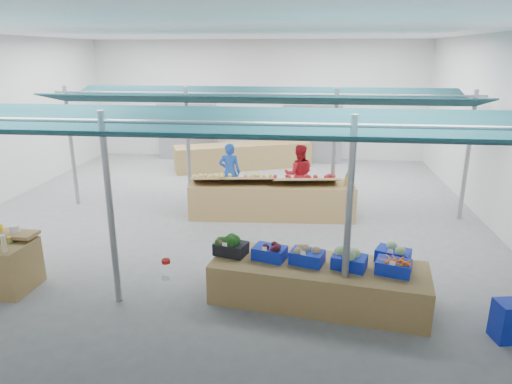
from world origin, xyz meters
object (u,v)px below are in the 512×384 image
veg_counter (318,283)px  vendor_left (230,172)px  crate_stack (512,321)px  vendor_right (299,174)px  fruit_counter (272,200)px

veg_counter → vendor_left: (-2.25, 4.90, 0.45)m
veg_counter → vendor_left: bearing=123.0°
crate_stack → vendor_right: bearing=118.7°
crate_stack → vendor_right: size_ratio=0.37×
veg_counter → crate_stack: 2.70m
crate_stack → vendor_left: bearing=131.0°
vendor_left → vendor_right: size_ratio=1.00×
fruit_counter → crate_stack: size_ratio=6.80×
vendor_left → vendor_right: (1.80, 0.00, 0.00)m
veg_counter → vendor_left: size_ratio=2.14×
vendor_left → fruit_counter: bearing=133.6°
veg_counter → vendor_left: 5.41m
fruit_counter → veg_counter: bearing=-78.4°
crate_stack → vendor_left: vendor_left is taller
crate_stack → vendor_right: vendor_right is taller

